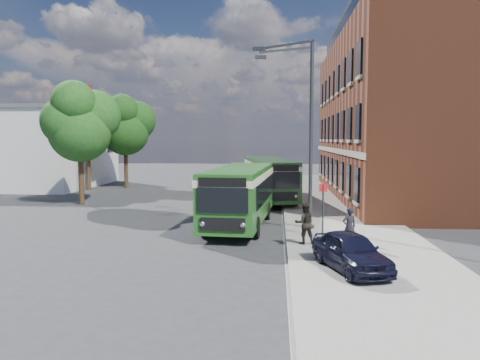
# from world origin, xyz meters

# --- Properties ---
(ground) EXTENTS (120.00, 120.00, 0.00)m
(ground) POSITION_xyz_m (0.00, 0.00, 0.00)
(ground) COLOR #2C2C2F
(ground) RESTS_ON ground
(pavement) EXTENTS (6.00, 48.00, 0.15)m
(pavement) POSITION_xyz_m (7.00, 8.00, 0.07)
(pavement) COLOR gray
(pavement) RESTS_ON ground
(kerb_line) EXTENTS (0.12, 48.00, 0.01)m
(kerb_line) POSITION_xyz_m (3.95, 8.00, 0.01)
(kerb_line) COLOR beige
(kerb_line) RESTS_ON ground
(brick_office) EXTENTS (12.10, 26.00, 14.20)m
(brick_office) POSITION_xyz_m (14.00, 12.00, 6.97)
(brick_office) COLOR brown
(brick_office) RESTS_ON ground
(white_building) EXTENTS (9.40, 13.40, 7.30)m
(white_building) POSITION_xyz_m (-18.00, 18.00, 3.66)
(white_building) COLOR silver
(white_building) RESTS_ON ground
(flagpole) EXTENTS (0.95, 0.10, 9.00)m
(flagpole) POSITION_xyz_m (-12.45, 13.00, 4.94)
(flagpole) COLOR #323537
(flagpole) RESTS_ON ground
(street_lamp) EXTENTS (2.96, 2.38, 9.00)m
(street_lamp) POSITION_xyz_m (4.84, -2.00, 4.79)
(street_lamp) COLOR #323537
(street_lamp) RESTS_ON ground
(bus_stop_sign) EXTENTS (0.35, 0.08, 2.52)m
(bus_stop_sign) POSITION_xyz_m (5.60, -4.20, 1.51)
(bus_stop_sign) COLOR #323537
(bus_stop_sign) RESTS_ON ground
(bus_front) EXTENTS (3.29, 10.02, 3.02)m
(bus_front) POSITION_xyz_m (1.72, -0.90, 1.83)
(bus_front) COLOR #235F1E
(bus_front) RESTS_ON ground
(bus_rear) EXTENTS (4.37, 11.76, 3.02)m
(bus_rear) POSITION_xyz_m (3.00, 9.60, 1.83)
(bus_rear) COLOR #1E4C1A
(bus_rear) RESTS_ON ground
(parked_car) EXTENTS (2.59, 4.03, 1.28)m
(parked_car) POSITION_xyz_m (6.03, -9.33, 0.79)
(parked_car) COLOR black
(parked_car) RESTS_ON pavement
(pedestrian_a) EXTENTS (0.69, 0.57, 1.62)m
(pedestrian_a) POSITION_xyz_m (6.48, -6.00, 0.96)
(pedestrian_a) COLOR black
(pedestrian_a) RESTS_ON pavement
(pedestrian_b) EXTENTS (0.93, 0.78, 1.72)m
(pedestrian_b) POSITION_xyz_m (4.74, -5.50, 1.01)
(pedestrian_b) COLOR black
(pedestrian_b) RESTS_ON pavement
(tree_left) EXTENTS (4.93, 4.68, 8.32)m
(tree_left) POSITION_xyz_m (-9.70, 6.10, 5.64)
(tree_left) COLOR #362213
(tree_left) RESTS_ON ground
(tree_mid) EXTENTS (4.71, 4.48, 7.95)m
(tree_mid) POSITION_xyz_m (-12.99, 15.33, 5.39)
(tree_mid) COLOR #362213
(tree_mid) RESTS_ON ground
(tree_right) EXTENTS (5.04, 4.79, 8.51)m
(tree_right) POSITION_xyz_m (-10.29, 17.44, 5.77)
(tree_right) COLOR #362213
(tree_right) RESTS_ON ground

